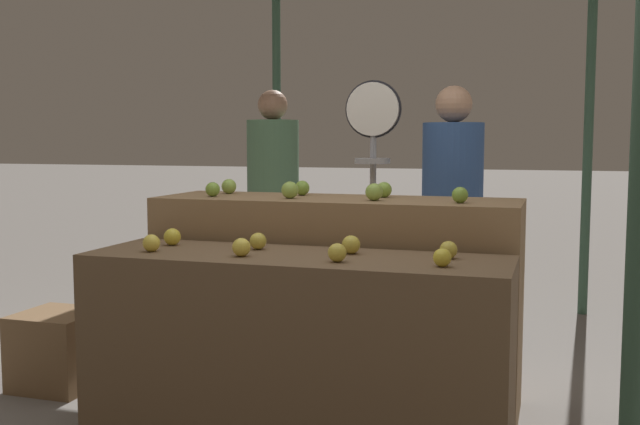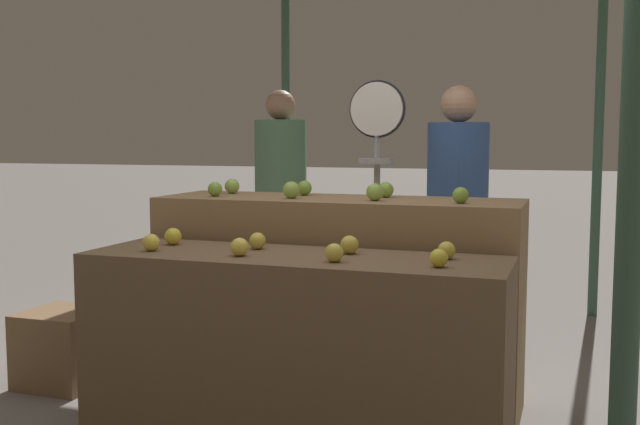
{
  "view_description": "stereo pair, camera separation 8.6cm",
  "coord_description": "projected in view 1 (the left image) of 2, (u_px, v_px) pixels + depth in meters",
  "views": [
    {
      "loc": [
        1.03,
        -2.9,
        1.32
      ],
      "look_at": [
        0.01,
        0.3,
        0.99
      ],
      "focal_mm": 42.0,
      "sensor_mm": 36.0,
      "label": 1
    },
    {
      "loc": [
        1.11,
        -2.87,
        1.32
      ],
      "look_at": [
        0.01,
        0.3,
        0.99
      ],
      "focal_mm": 42.0,
      "sensor_mm": 36.0,
      "label": 2
    }
  ],
  "objects": [
    {
      "name": "display_counter_front",
      "position": [
        296.0,
        354.0,
        3.15
      ],
      "size": [
        1.77,
        0.55,
        0.84
      ],
      "primitive_type": "cube",
      "color": "brown",
      "rests_on": "ground_plane"
    },
    {
      "name": "display_counter_back",
      "position": [
        336.0,
        302.0,
        3.71
      ],
      "size": [
        1.77,
        0.55,
        1.03
      ],
      "primitive_type": "cube",
      "color": "olive",
      "rests_on": "ground_plane"
    },
    {
      "name": "apple_front_0",
      "position": [
        151.0,
        243.0,
        3.19
      ],
      "size": [
        0.07,
        0.07,
        0.07
      ],
      "primitive_type": "sphere",
      "color": "yellow",
      "rests_on": "display_counter_front"
    },
    {
      "name": "apple_front_1",
      "position": [
        241.0,
        247.0,
        3.07
      ],
      "size": [
        0.08,
        0.08,
        0.08
      ],
      "primitive_type": "sphere",
      "color": "yellow",
      "rests_on": "display_counter_front"
    },
    {
      "name": "apple_front_2",
      "position": [
        337.0,
        253.0,
        2.93
      ],
      "size": [
        0.07,
        0.07,
        0.07
      ],
      "primitive_type": "sphere",
      "color": "gold",
      "rests_on": "display_counter_front"
    },
    {
      "name": "apple_front_3",
      "position": [
        442.0,
        258.0,
        2.82
      ],
      "size": [
        0.07,
        0.07,
        0.07
      ],
      "primitive_type": "sphere",
      "color": "gold",
      "rests_on": "display_counter_front"
    },
    {
      "name": "apple_front_4",
      "position": [
        172.0,
        237.0,
        3.38
      ],
      "size": [
        0.08,
        0.08,
        0.08
      ],
      "primitive_type": "sphere",
      "color": "gold",
      "rests_on": "display_counter_front"
    },
    {
      "name": "apple_front_5",
      "position": [
        258.0,
        241.0,
        3.26
      ],
      "size": [
        0.07,
        0.07,
        0.07
      ],
      "primitive_type": "sphere",
      "color": "gold",
      "rests_on": "display_counter_front"
    },
    {
      "name": "apple_front_6",
      "position": [
        351.0,
        245.0,
        3.13
      ],
      "size": [
        0.08,
        0.08,
        0.08
      ],
      "primitive_type": "sphere",
      "color": "gold",
      "rests_on": "display_counter_front"
    },
    {
      "name": "apple_front_7",
      "position": [
        448.0,
        250.0,
        3.01
      ],
      "size": [
        0.07,
        0.07,
        0.07
      ],
      "primitive_type": "sphere",
      "color": "gold",
      "rests_on": "display_counter_front"
    },
    {
      "name": "apple_back_0",
      "position": [
        213.0,
        189.0,
        3.74
      ],
      "size": [
        0.07,
        0.07,
        0.07
      ],
      "primitive_type": "sphere",
      "color": "#7AA338",
      "rests_on": "display_counter_back"
    },
    {
      "name": "apple_back_1",
      "position": [
        290.0,
        190.0,
        3.62
      ],
      "size": [
        0.08,
        0.08,
        0.08
      ],
      "primitive_type": "sphere",
      "color": "#8EB247",
      "rests_on": "display_counter_back"
    },
    {
      "name": "apple_back_2",
      "position": [
        374.0,
        192.0,
        3.49
      ],
      "size": [
        0.08,
        0.08,
        0.08
      ],
      "primitive_type": "sphere",
      "color": "#8EB247",
      "rests_on": "display_counter_back"
    },
    {
      "name": "apple_back_3",
      "position": [
        460.0,
        195.0,
        3.36
      ],
      "size": [
        0.07,
        0.07,
        0.07
      ],
      "primitive_type": "sphere",
      "color": "#7AA338",
      "rests_on": "display_counter_back"
    },
    {
      "name": "apple_back_4",
      "position": [
        229.0,
        186.0,
        3.94
      ],
      "size": [
        0.08,
        0.08,
        0.08
      ],
      "primitive_type": "sphere",
      "color": "#8EB247",
      "rests_on": "display_counter_back"
    },
    {
      "name": "apple_back_5",
      "position": [
        302.0,
        188.0,
        3.82
      ],
      "size": [
        0.08,
        0.08,
        0.08
      ],
      "primitive_type": "sphere",
      "color": "#7AA338",
      "rests_on": "display_counter_back"
    },
    {
      "name": "apple_back_6",
      "position": [
        384.0,
        190.0,
        3.68
      ],
      "size": [
        0.08,
        0.08,
        0.08
      ],
      "primitive_type": "sphere",
      "color": "#84AD3D",
      "rests_on": "display_counter_back"
    },
    {
      "name": "produce_scale",
      "position": [
        373.0,
        157.0,
        4.21
      ],
      "size": [
        0.32,
        0.2,
        1.65
      ],
      "color": "#99999E",
      "rests_on": "ground_plane"
    },
    {
      "name": "person_vendor_at_scale",
      "position": [
        452.0,
        204.0,
        4.4
      ],
      "size": [
        0.4,
        0.4,
        1.63
      ],
      "rotation": [
        0.0,
        0.0,
        3.29
      ],
      "color": "#2D2D38",
      "rests_on": "ground_plane"
    },
    {
      "name": "person_customer_left",
      "position": [
        273.0,
        187.0,
        5.57
      ],
      "size": [
        0.51,
        0.51,
        1.68
      ],
      "rotation": [
        0.0,
        0.0,
        3.56
      ],
      "color": "#2D2D38",
      "rests_on": "ground_plane"
    },
    {
      "name": "wooden_crate_side",
      "position": [
        59.0,
        350.0,
        3.99
      ],
      "size": [
        0.4,
        0.4,
        0.4
      ],
      "primitive_type": "cube",
      "color": "brown",
      "rests_on": "ground_plane"
    }
  ]
}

